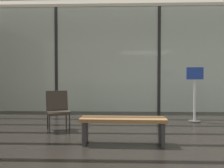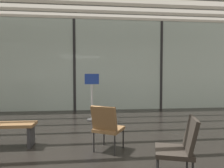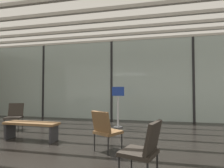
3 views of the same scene
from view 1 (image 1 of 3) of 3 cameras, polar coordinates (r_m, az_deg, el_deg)
The scene contains 7 objects.
glass_curtain_wall at distance 8.27m, azimuth 11.14°, elevation 5.81°, with size 14.00×0.08×3.57m, color #A3B7B2.
window_mullion_0 at distance 8.46m, azimuth -13.09°, elevation 5.70°, with size 0.10×0.12×3.57m, color black.
window_mullion_1 at distance 8.27m, azimuth 11.14°, elevation 5.81°, with size 0.10×0.12×3.57m, color black.
parked_airplane at distance 12.87m, azimuth 8.74°, elevation 5.09°, with size 11.92×3.90×3.90m.
lounge_chair_1 at distance 5.48m, azimuth -12.86°, elevation -5.60°, with size 0.64×0.67×0.87m.
waiting_bench at distance 4.24m, azimuth 2.65°, elevation -9.49°, with size 1.51×0.44×0.47m.
info_sign at distance 6.65m, azimuth 19.15°, elevation -2.78°, with size 0.44×0.32×1.44m.
Camera 1 is at (-1.30, -2.95, 1.19)m, focal length 38.26 mm.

